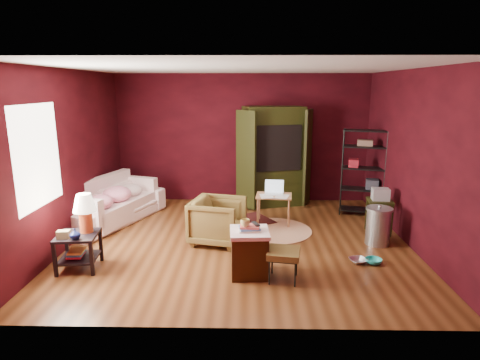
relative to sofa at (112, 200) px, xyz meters
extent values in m
cube|color=brown|center=(2.43, -0.91, -0.45)|extent=(5.50, 5.00, 0.02)
cube|color=white|center=(2.43, -0.91, 2.37)|extent=(5.50, 5.00, 0.02)
cube|color=#400910|center=(2.43, 1.60, 0.96)|extent=(5.50, 0.02, 2.80)
cube|color=#400910|center=(2.43, -3.42, 0.96)|extent=(5.50, 0.02, 2.80)
cube|color=#400910|center=(-0.33, -0.91, 0.96)|extent=(0.02, 5.00, 2.80)
cube|color=#400910|center=(5.19, -0.91, 0.96)|extent=(0.02, 5.00, 2.80)
cube|color=white|center=(-0.30, -1.91, 1.16)|extent=(0.02, 1.20, 1.40)
imported|color=white|center=(0.00, 0.00, 0.00)|extent=(1.46, 2.32, 0.88)
imported|color=black|center=(2.07, -0.98, -0.03)|extent=(0.91, 0.95, 0.82)
imported|color=silver|center=(4.19, -1.73, -0.31)|extent=(0.26, 0.14, 0.25)
imported|color=#2AC4BC|center=(4.40, -1.76, -0.32)|extent=(0.25, 0.10, 0.24)
imported|color=#0C123D|center=(0.23, -2.18, 0.15)|extent=(0.15, 0.16, 0.14)
imported|color=#D1BA66|center=(2.53, -2.17, 0.33)|extent=(0.15, 0.14, 0.12)
cube|color=black|center=(0.18, -2.00, 0.06)|extent=(0.59, 0.59, 0.04)
cube|color=black|center=(0.18, -2.00, -0.28)|extent=(0.55, 0.55, 0.03)
cube|color=black|center=(-0.04, -2.27, -0.19)|extent=(0.05, 0.05, 0.50)
cube|color=black|center=(0.45, -2.22, -0.19)|extent=(0.05, 0.05, 0.50)
cube|color=black|center=(-0.08, -1.78, -0.19)|extent=(0.05, 0.05, 0.50)
cube|color=black|center=(0.40, -1.73, -0.19)|extent=(0.05, 0.05, 0.50)
cylinder|color=#D15126|center=(0.28, -1.90, 0.23)|extent=(0.20, 0.20, 0.31)
cone|color=#F2E5C6|center=(0.28, -1.90, 0.51)|extent=(0.35, 0.35, 0.25)
cube|color=olive|center=(0.06, -2.15, 0.13)|extent=(0.17, 0.12, 0.11)
cube|color=#CC3345|center=(0.14, -2.00, -0.24)|extent=(0.22, 0.27, 0.03)
cube|color=#3392CC|center=(0.15, -2.00, -0.20)|extent=(0.22, 0.27, 0.03)
cube|color=#E6BA4C|center=(0.15, -2.00, -0.17)|extent=(0.22, 0.27, 0.03)
cube|color=white|center=(0.07, -0.02, -0.18)|extent=(1.23, 1.86, 0.36)
cube|color=white|center=(-0.23, 0.08, 0.06)|extent=(0.69, 1.68, 0.72)
cube|color=white|center=(-0.20, -0.83, 0.01)|extent=(0.74, 0.38, 0.50)
cube|color=white|center=(0.34, 0.80, 0.01)|extent=(0.74, 0.38, 0.50)
ellipsoid|color=#FF246A|center=(-0.05, -0.50, 0.10)|extent=(0.59, 0.59, 0.25)
ellipsoid|color=#FF246A|center=(0.11, -0.03, 0.12)|extent=(0.66, 0.66, 0.29)
ellipsoid|color=white|center=(0.25, 0.40, 0.09)|extent=(0.55, 0.55, 0.23)
cube|color=#462610|center=(2.59, -2.13, -0.15)|extent=(0.51, 0.51, 0.58)
cube|color=white|center=(2.59, -2.13, 0.17)|extent=(0.55, 0.55, 0.05)
cube|color=beige|center=(2.59, -2.13, 0.21)|extent=(0.29, 0.23, 0.02)
cube|color=#5180BD|center=(2.59, -2.13, 0.23)|extent=(0.30, 0.25, 0.02)
cube|color=#D85851|center=(2.59, -2.13, 0.26)|extent=(0.27, 0.21, 0.02)
cube|color=black|center=(2.67, -2.10, 0.28)|extent=(0.12, 0.18, 0.02)
cube|color=black|center=(3.04, -2.29, -0.05)|extent=(0.48, 0.48, 0.08)
cube|color=black|center=(3.04, -2.29, -0.11)|extent=(0.43, 0.43, 0.02)
cylinder|color=black|center=(2.85, -2.43, -0.27)|extent=(0.02, 0.02, 0.34)
cylinder|color=black|center=(3.17, -2.48, -0.27)|extent=(0.02, 0.02, 0.34)
cylinder|color=black|center=(2.90, -2.10, -0.27)|extent=(0.02, 0.02, 0.34)
cylinder|color=black|center=(3.23, -2.16, -0.27)|extent=(0.02, 0.02, 0.34)
cylinder|color=beige|center=(3.03, -0.41, -0.43)|extent=(1.45, 1.45, 0.01)
cube|color=#521615|center=(2.44, 0.01, -0.42)|extent=(1.36, 1.24, 0.01)
cube|color=tan|center=(3.05, -0.03, 0.11)|extent=(0.70, 0.52, 0.03)
cylinder|color=tan|center=(2.75, -0.18, -0.17)|extent=(0.04, 0.04, 0.54)
cylinder|color=tan|center=(3.31, -0.24, -0.17)|extent=(0.04, 0.04, 0.54)
cylinder|color=tan|center=(2.78, 0.18, -0.17)|extent=(0.04, 0.04, 0.54)
cylinder|color=tan|center=(3.35, 0.13, -0.17)|extent=(0.04, 0.04, 0.54)
cube|color=silver|center=(3.05, 0.00, 0.13)|extent=(0.37, 0.27, 0.02)
cube|color=silver|center=(3.06, 0.12, 0.25)|extent=(0.35, 0.11, 0.23)
cube|color=white|center=(2.91, -0.12, 0.12)|extent=(0.26, 0.35, 0.00)
cube|color=white|center=(3.19, -0.14, 0.12)|extent=(0.31, 0.38, 0.00)
cube|color=black|center=(3.09, 1.30, 0.62)|extent=(1.35, 0.95, 2.12)
cube|color=black|center=(3.12, 1.19, 0.84)|extent=(1.10, 0.73, 0.95)
cube|color=black|center=(2.52, 0.83, 0.62)|extent=(0.42, 0.37, 2.01)
cube|color=black|center=(3.82, 1.16, 0.62)|extent=(0.23, 0.49, 2.01)
cube|color=#323438|center=(3.11, 1.24, 0.73)|extent=(0.81, 0.71, 0.58)
cube|color=black|center=(3.18, 0.97, 0.73)|extent=(0.54, 0.15, 0.45)
cube|color=black|center=(3.11, 1.24, 0.06)|extent=(1.11, 0.79, 0.06)
cylinder|color=black|center=(4.41, 0.52, 0.42)|extent=(0.03, 0.03, 1.71)
cylinder|color=black|center=(5.18, 0.32, 0.42)|extent=(0.03, 0.03, 1.71)
cylinder|color=black|center=(4.50, 0.85, 0.42)|extent=(0.03, 0.03, 1.71)
cylinder|color=black|center=(5.27, 0.65, 0.42)|extent=(0.03, 0.03, 1.71)
cube|color=black|center=(4.84, 0.59, -0.34)|extent=(0.90, 0.56, 0.02)
cube|color=black|center=(4.84, 0.59, 0.08)|extent=(0.90, 0.56, 0.02)
cube|color=black|center=(4.84, 0.59, 0.51)|extent=(0.90, 0.56, 0.02)
cube|color=black|center=(4.84, 0.59, 0.94)|extent=(0.90, 0.56, 0.02)
cube|color=black|center=(4.84, 0.59, 1.25)|extent=(0.90, 0.56, 0.02)
cube|color=maroon|center=(4.66, 0.63, 0.61)|extent=(0.24, 0.28, 0.15)
cube|color=#363743|center=(5.02, 0.54, 0.20)|extent=(0.29, 0.29, 0.19)
cube|color=#876651|center=(4.84, 0.59, 1.02)|extent=(0.32, 0.25, 0.11)
cube|color=black|center=(4.86, -0.48, 0.15)|extent=(0.44, 0.44, 0.04)
cube|color=black|center=(4.67, -0.64, -0.14)|extent=(0.04, 0.04, 0.59)
cube|color=black|center=(5.01, -0.67, -0.14)|extent=(0.04, 0.04, 0.59)
cube|color=black|center=(4.71, -0.30, -0.14)|extent=(0.04, 0.04, 0.59)
cube|color=black|center=(5.05, -0.33, -0.14)|extent=(0.04, 0.04, 0.59)
cube|color=silver|center=(4.86, -0.48, 0.27)|extent=(0.30, 0.25, 0.20)
cylinder|color=#B9BEC1|center=(4.69, -1.00, -0.15)|extent=(0.50, 0.50, 0.58)
cylinder|color=#B9BEC1|center=(4.69, -1.00, 0.16)|extent=(0.55, 0.55, 0.04)
sphere|color=#B9BEC1|center=(4.69, -1.00, 0.20)|extent=(0.07, 0.07, 0.06)
camera|label=1|loc=(2.56, -7.22, 2.09)|focal=30.00mm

